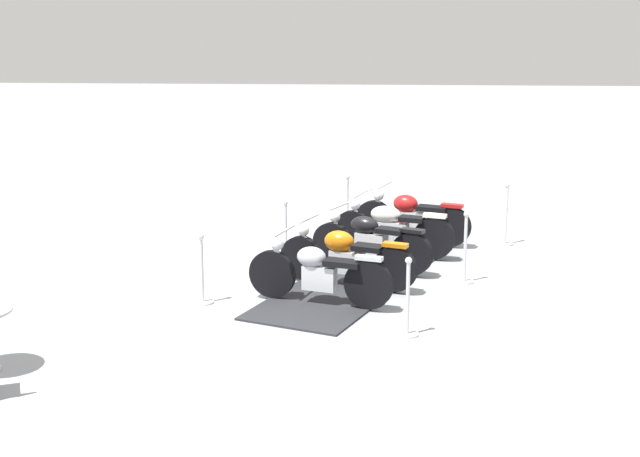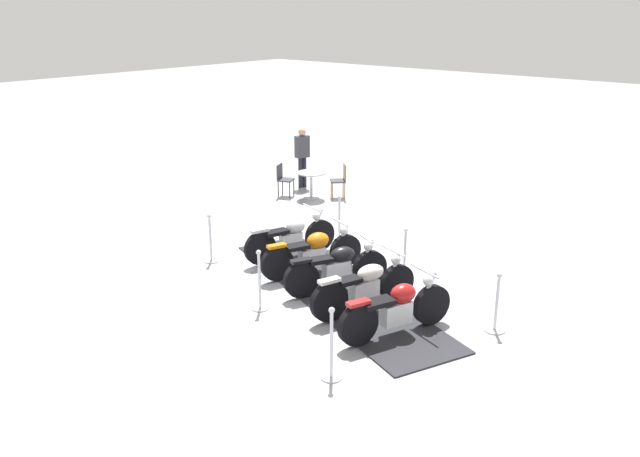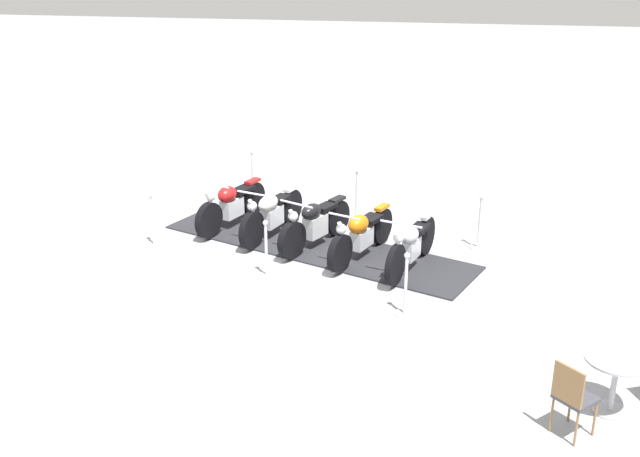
{
  "view_description": "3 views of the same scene",
  "coord_description": "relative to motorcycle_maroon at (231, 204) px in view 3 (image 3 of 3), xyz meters",
  "views": [
    {
      "loc": [
        -0.12,
        13.94,
        4.03
      ],
      "look_at": [
        0.78,
        0.8,
        0.88
      ],
      "focal_mm": 50.09,
      "sensor_mm": 36.0,
      "label": 1
    },
    {
      "loc": [
        -8.85,
        -7.16,
        5.14
      ],
      "look_at": [
        0.94,
        1.2,
        0.76
      ],
      "focal_mm": 36.97,
      "sensor_mm": 36.0,
      "label": 2
    },
    {
      "loc": [
        12.72,
        2.47,
        5.42
      ],
      "look_at": [
        1.65,
        0.4,
        1.03
      ],
      "focal_mm": 42.09,
      "sensor_mm": 36.0,
      "label": 3
    }
  ],
  "objects": [
    {
      "name": "stanchion_right_front",
      "position": [
        1.2,
        -1.16,
        -0.17
      ],
      "size": [
        0.35,
        0.35,
        1.04
      ],
      "color": "silver",
      "rests_on": "ground_plane"
    },
    {
      "name": "motorcycle_copper",
      "position": [
        1.08,
        2.74,
        -0.01
      ],
      "size": [
        2.12,
        0.97,
        0.99
      ],
      "rotation": [
        0.0,
        0.0,
        -0.37
      ],
      "color": "black",
      "rests_on": "display_platform"
    },
    {
      "name": "motorcycle_maroon",
      "position": [
        0.0,
        0.0,
        0.0
      ],
      "size": [
        2.08,
        0.95,
        1.02
      ],
      "rotation": [
        0.0,
        0.0,
        -0.34
      ],
      "color": "black",
      "rests_on": "display_platform"
    },
    {
      "name": "motorcycle_chrome",
      "position": [
        1.43,
        3.65,
        0.0
      ],
      "size": [
        2.1,
        0.87,
        1.03
      ],
      "rotation": [
        0.0,
        0.0,
        -0.29
      ],
      "color": "black",
      "rests_on": "display_platform"
    },
    {
      "name": "motorcycle_black",
      "position": [
        0.72,
        1.82,
        -0.01
      ],
      "size": [
        1.96,
        1.08,
        1.0
      ],
      "rotation": [
        0.0,
        0.0,
        -0.44
      ],
      "color": "black",
      "rests_on": "display_platform"
    },
    {
      "name": "cafe_chair_near_table",
      "position": [
        5.75,
        5.8,
        0.07
      ],
      "size": [
        0.57,
        0.57,
        0.96
      ],
      "rotation": [
        0.0,
        0.0,
        2.38
      ],
      "color": "olive",
      "rests_on": "ground_plane"
    },
    {
      "name": "stanchion_left_rear",
      "position": [
        0.19,
        4.82,
        -0.13
      ],
      "size": [
        0.31,
        0.31,
        1.05
      ],
      "color": "silver",
      "rests_on": "ground_plane"
    },
    {
      "name": "stanchion_right_rear",
      "position": [
        3.09,
        3.69,
        -0.14
      ],
      "size": [
        0.31,
        0.31,
        1.03
      ],
      "color": "silver",
      "rests_on": "ground_plane"
    },
    {
      "name": "cafe_table",
      "position": [
        5.16,
        6.37,
        0.08
      ],
      "size": [
        0.78,
        0.78,
        0.75
      ],
      "color": "#B7B7BC",
      "rests_on": "ground_plane"
    },
    {
      "name": "stanchion_left_mid",
      "position": [
        -0.75,
        2.4,
        -0.1
      ],
      "size": [
        0.3,
        0.3,
        1.12
      ],
      "color": "silver",
      "rests_on": "ground_plane"
    },
    {
      "name": "motorcycle_cream",
      "position": [
        0.37,
        0.91,
        0.0
      ],
      "size": [
        2.1,
        0.91,
        1.03
      ],
      "rotation": [
        0.0,
        0.0,
        -0.3
      ],
      "color": "black",
      "rests_on": "display_platform"
    },
    {
      "name": "stanchion_right_mid",
      "position": [
        2.14,
        1.27,
        -0.17
      ],
      "size": [
        0.34,
        0.34,
        1.03
      ],
      "color": "silver",
      "rests_on": "ground_plane"
    },
    {
      "name": "ground_plane",
      "position": [
        0.69,
        1.83,
        -0.49
      ],
      "size": [
        80.0,
        80.0,
        0.0
      ],
      "primitive_type": "plane",
      "color": "#A8AAB2"
    },
    {
      "name": "display_platform",
      "position": [
        0.69,
        1.83,
        -0.47
      ],
      "size": [
        3.64,
        6.26,
        0.03
      ],
      "primitive_type": "cube",
      "rotation": [
        0.0,
        0.0,
        1.2
      ],
      "color": "#28282D",
      "rests_on": "ground_plane"
    },
    {
      "name": "stanchion_left_front",
      "position": [
        -1.7,
        -0.03,
        -0.11
      ],
      "size": [
        0.32,
        0.32,
        1.13
      ],
      "color": "silver",
      "rests_on": "ground_plane"
    }
  ]
}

